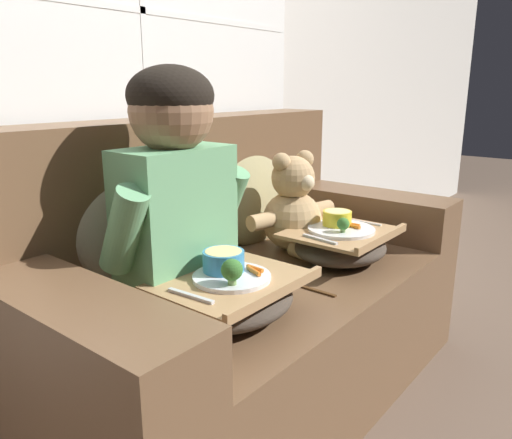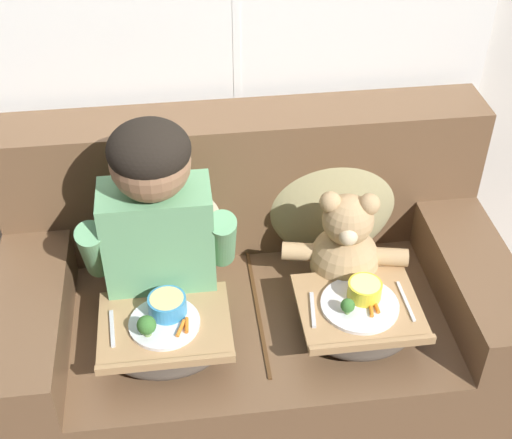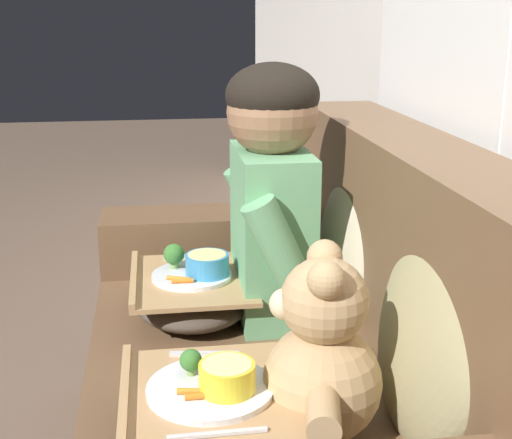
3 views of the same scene
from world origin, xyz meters
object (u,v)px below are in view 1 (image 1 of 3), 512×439
object	(u,v)px
teddy_bear	(293,209)
lap_tray_teddy	(341,243)
couch	(235,296)
lap_tray_child	(232,295)
throw_pillow_behind_child	(129,219)
child_figure	(174,176)
throw_pillow_behind_teddy	(249,190)

from	to	relation	value
teddy_bear	lap_tray_teddy	bearing A→B (deg)	-89.52
couch	teddy_bear	xyz separation A→B (m)	(0.30, -0.04, 0.27)
teddy_bear	lap_tray_child	xyz separation A→B (m)	(-0.59, -0.21, -0.10)
throw_pillow_behind_child	child_figure	distance (m)	0.27
throw_pillow_behind_child	teddy_bear	distance (m)	0.63
couch	lap_tray_teddy	world-z (taller)	couch
couch	teddy_bear	bearing A→B (deg)	-7.65
couch	child_figure	world-z (taller)	child_figure
couch	child_figure	bearing A→B (deg)	-173.13
child_figure	lap_tray_child	size ratio (longest dim) A/B	1.71
throw_pillow_behind_teddy	child_figure	xyz separation A→B (m)	(-0.59, -0.22, 0.16)
child_figure	lap_tray_child	xyz separation A→B (m)	(-0.00, -0.21, -0.30)
lap_tray_teddy	child_figure	bearing A→B (deg)	160.28
couch	throw_pillow_behind_teddy	distance (m)	0.47
child_figure	lap_tray_child	world-z (taller)	child_figure
throw_pillow_behind_child	lap_tray_teddy	xyz separation A→B (m)	(0.59, -0.43, -0.14)
throw_pillow_behind_teddy	lap_tray_teddy	distance (m)	0.46
throw_pillow_behind_child	throw_pillow_behind_teddy	bearing A→B (deg)	0.00
throw_pillow_behind_child	lap_tray_teddy	size ratio (longest dim) A/B	1.22
child_figure	throw_pillow_behind_child	bearing A→B (deg)	90.00
throw_pillow_behind_child	child_figure	world-z (taller)	child_figure
throw_pillow_behind_teddy	lap_tray_child	size ratio (longest dim) A/B	1.21
teddy_bear	lap_tray_teddy	xyz separation A→B (m)	(0.00, -0.21, -0.10)
couch	throw_pillow_behind_teddy	bearing A→B (deg)	31.73
throw_pillow_behind_teddy	lap_tray_teddy	xyz separation A→B (m)	(0.00, -0.43, -0.14)
throw_pillow_behind_child	child_figure	bearing A→B (deg)	-90.00
throw_pillow_behind_child	lap_tray_teddy	world-z (taller)	throw_pillow_behind_child
throw_pillow_behind_child	lap_tray_teddy	bearing A→B (deg)	-36.03
couch	lap_tray_child	bearing A→B (deg)	-140.09
throw_pillow_behind_teddy	lap_tray_teddy	bearing A→B (deg)	-89.92
teddy_bear	lap_tray_teddy	world-z (taller)	teddy_bear
couch	throw_pillow_behind_teddy	xyz separation A→B (m)	(0.30, 0.18, 0.32)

